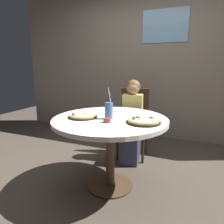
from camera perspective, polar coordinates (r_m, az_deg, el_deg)
name	(u,v)px	position (r m, az deg, el deg)	size (l,w,h in m)	color
ground_plane	(110,185)	(2.32, -0.50, -19.93)	(8.00, 8.00, 0.00)	#4C4238
wall_with_window	(151,55)	(3.71, 10.94, 15.53)	(5.20, 0.14, 2.90)	gray
dining_table	(110,128)	(2.05, -0.54, -4.54)	(1.14, 1.14, 0.75)	silver
chair_wooden	(134,119)	(2.88, 6.13, -1.88)	(0.45, 0.45, 0.95)	#382619
diner_child	(131,125)	(2.72, 5.44, -3.74)	(0.30, 0.42, 1.08)	#3F4766
pizza_veggie	(83,116)	(2.06, -8.24, -1.05)	(0.29, 0.29, 0.05)	black
pizza_cheese	(143,121)	(1.86, 8.76, -2.50)	(0.31, 0.31, 0.05)	black
soda_cup	(109,111)	(1.97, -0.86, 0.40)	(0.08, 0.08, 0.31)	#3F72B2
sauce_bowl	(107,120)	(1.85, -1.36, -2.33)	(0.07, 0.07, 0.04)	brown
plate_small	(118,110)	(2.35, 1.64, 0.49)	(0.18, 0.18, 0.01)	white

